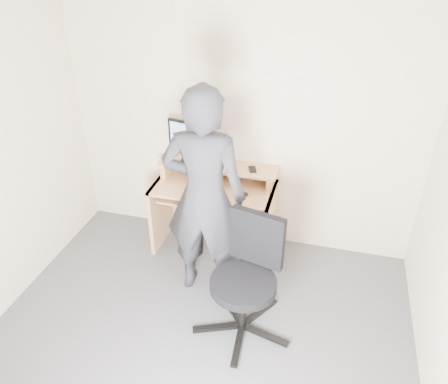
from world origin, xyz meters
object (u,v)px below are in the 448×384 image
at_px(desk, 216,199).
at_px(person, 204,197).
at_px(monitor, 189,139).
at_px(office_chair, 248,273).

height_order(desk, person, person).
xyz_separation_m(desk, person, (0.09, -0.66, 0.44)).
relative_size(desk, person, 0.61).
distance_m(desk, monitor, 0.69).
height_order(monitor, office_chair, monitor).
xyz_separation_m(office_chair, person, (-0.47, 0.36, 0.43)).
bearing_deg(desk, monitor, 169.52).
relative_size(monitor, office_chair, 0.44).
bearing_deg(office_chair, person, 156.13).
bearing_deg(monitor, desk, 2.31).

